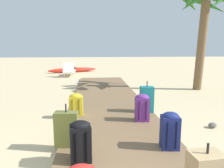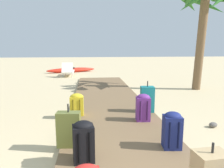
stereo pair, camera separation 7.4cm
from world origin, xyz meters
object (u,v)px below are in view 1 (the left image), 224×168
at_px(suitcase_olive, 67,129).
at_px(palm_tree_far_right, 204,12).
at_px(backpack_purple, 142,107).
at_px(backpack_navy, 170,129).
at_px(backpack_black, 80,140).
at_px(kayak, 73,70).
at_px(lounge_chair, 69,71).
at_px(suitcase_teal, 147,99).
at_px(backpack_yellow, 76,104).

xyz_separation_m(suitcase_olive, palm_tree_far_right, (4.59, 4.52, 2.58)).
height_order(suitcase_olive, backpack_purple, suitcase_olive).
xyz_separation_m(backpack_navy, palm_tree_far_right, (2.95, 4.76, 2.55)).
relative_size(backpack_black, kayak, 0.18).
xyz_separation_m(backpack_purple, lounge_chair, (-2.36, 7.94, -0.07)).
bearing_deg(kayak, suitcase_olive, -85.63).
bearing_deg(backpack_navy, palm_tree_far_right, 58.17).
bearing_deg(suitcase_olive, backpack_black, -63.48).
xyz_separation_m(suitcase_olive, lounge_chair, (-0.86, 9.01, -0.04)).
bearing_deg(backpack_purple, backpack_black, -128.61).
height_order(suitcase_teal, backpack_black, suitcase_teal).
height_order(suitcase_teal, backpack_purple, suitcase_teal).
height_order(suitcase_olive, suitcase_teal, suitcase_teal).
distance_m(backpack_purple, lounge_chair, 8.28).
bearing_deg(suitcase_teal, backpack_black, -124.66).
xyz_separation_m(backpack_navy, backpack_yellow, (-1.60, 1.83, -0.04)).
relative_size(suitcase_teal, backpack_navy, 1.30).
distance_m(suitcase_teal, backpack_yellow, 1.72).
height_order(backpack_purple, backpack_yellow, backpack_purple).
distance_m(suitcase_teal, palm_tree_far_right, 4.74).
relative_size(backpack_yellow, backpack_black, 0.89).
distance_m(backpack_purple, kayak, 10.18).
relative_size(suitcase_teal, backpack_yellow, 1.47).
xyz_separation_m(palm_tree_far_right, lounge_chair, (-5.45, 4.49, -2.62)).
bearing_deg(suitcase_olive, suitcase_teal, 43.88).
bearing_deg(lounge_chair, backpack_black, -83.37).
distance_m(suitcase_teal, lounge_chair, 7.77).
bearing_deg(lounge_chair, suitcase_teal, -70.30).
height_order(backpack_yellow, palm_tree_far_right, palm_tree_far_right).
height_order(backpack_navy, kayak, backpack_navy).
height_order(backpack_black, lounge_chair, lounge_chair).
xyz_separation_m(suitcase_olive, backpack_navy, (1.64, -0.24, 0.03)).
distance_m(suitcase_olive, backpack_navy, 1.66).
bearing_deg(backpack_black, lounge_chair, 96.63).
xyz_separation_m(backpack_yellow, backpack_black, (0.21, -2.09, 0.04)).
height_order(palm_tree_far_right, kayak, palm_tree_far_right).
relative_size(backpack_navy, backpack_yellow, 1.13).
xyz_separation_m(backpack_navy, lounge_chair, (-2.50, 9.24, -0.07)).
bearing_deg(backpack_yellow, suitcase_olive, -91.43).
xyz_separation_m(suitcase_teal, kayak, (-2.60, 9.28, -0.24)).
relative_size(suitcase_olive, backpack_navy, 1.19).
bearing_deg(backpack_black, suitcase_olive, 116.52).
bearing_deg(lounge_chair, backpack_yellow, -83.10).
relative_size(backpack_navy, backpack_black, 1.00).
height_order(backpack_yellow, backpack_black, backpack_black).
xyz_separation_m(backpack_yellow, lounge_chair, (-0.90, 7.42, -0.03)).
bearing_deg(suitcase_olive, kayak, 94.37).
height_order(suitcase_olive, backpack_navy, suitcase_olive).
distance_m(lounge_chair, kayak, 1.97).
distance_m(suitcase_olive, palm_tree_far_right, 6.94).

